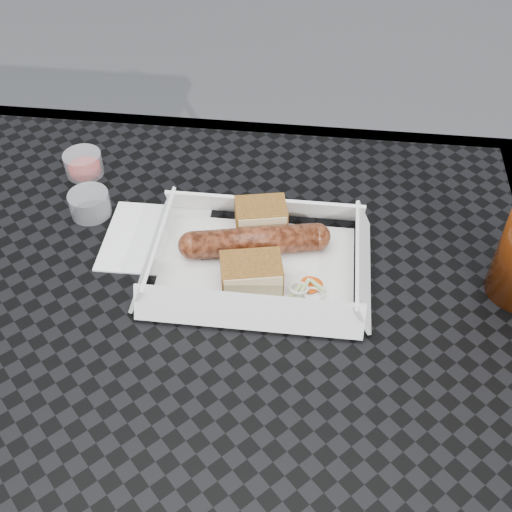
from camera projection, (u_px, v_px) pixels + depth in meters
The scene contains 9 objects.
patio_table at pixel (191, 378), 0.72m from camera, with size 0.80×0.80×0.74m.
food_tray at pixel (257, 267), 0.73m from camera, with size 0.22×0.15×0.00m, color white.
bratwurst at pixel (255, 241), 0.74m from camera, with size 0.17×0.06×0.03m.
bread_near at pixel (261, 218), 0.76m from camera, with size 0.06×0.04×0.04m, color #935C24.
bread_far at pixel (251, 273), 0.70m from camera, with size 0.07×0.04×0.03m, color #935C24.
veg_garnish at pixel (308, 289), 0.71m from camera, with size 0.03×0.03×0.00m.
napkin at pixel (155, 238), 0.77m from camera, with size 0.12×0.12×0.00m, color white.
condiment_cup_sauce at pixel (84, 164), 0.85m from camera, with size 0.05×0.05×0.03m, color #98100B.
condiment_cup_empty at pixel (90, 204), 0.79m from camera, with size 0.05×0.05×0.03m, color silver.
Camera 1 is at (0.12, -0.39, 1.28)m, focal length 45.00 mm.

